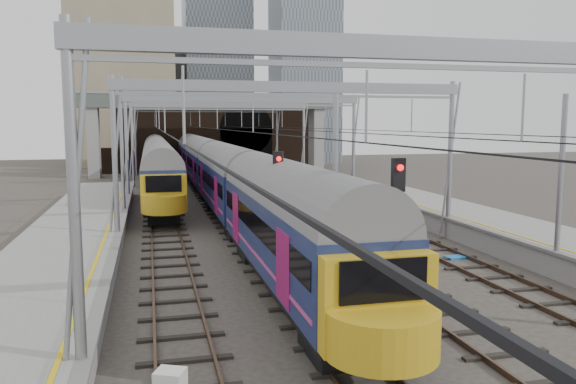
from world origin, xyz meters
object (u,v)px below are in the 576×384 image
object	(u,v)px
train_second	(157,161)
signal_near_left	(277,203)
signal_near_centre	(395,226)
train_main	(215,171)

from	to	relation	value
train_second	signal_near_left	distance (m)	35.10
train_second	signal_near_centre	xyz separation A→B (m)	(5.77, -40.06, 0.77)
train_second	signal_near_centre	size ratio (longest dim) A/B	9.06
train_main	signal_near_left	size ratio (longest dim) A/B	12.46
signal_near_centre	signal_near_left	bearing A→B (deg)	106.91
train_main	train_second	world-z (taller)	train_main
signal_near_left	train_second	bearing A→B (deg)	119.66
signal_near_left	train_main	bearing A→B (deg)	112.78
train_second	signal_near_left	size ratio (longest dim) A/B	9.16
train_main	signal_near_left	distance (m)	22.42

